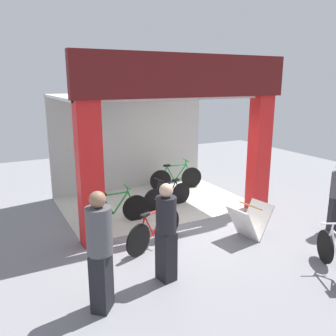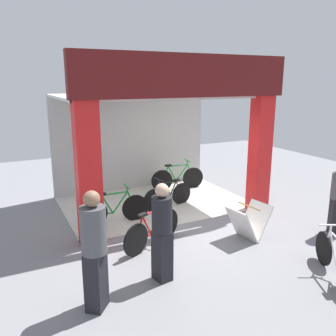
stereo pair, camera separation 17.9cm
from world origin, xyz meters
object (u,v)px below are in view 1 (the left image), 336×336
Objects in this scene: bicycle_inside_2 at (168,196)px; bicycle_parked_0 at (155,230)px; pedestrian_0 at (166,231)px; bicycle_inside_0 at (176,178)px; pedestrian_1 at (100,250)px; sandwich_board_sign at (249,221)px; bicycle_inside_1 at (115,210)px.

bicycle_inside_2 is 2.23m from bicycle_parked_0.
pedestrian_0 is (-1.60, -3.00, 0.53)m from bicycle_inside_2.
bicycle_inside_0 is 5.89m from pedestrian_1.
bicycle_inside_2 is 1.63× the size of sandwich_board_sign.
pedestrian_0 is (-0.03, -2.58, 0.50)m from bicycle_inside_1.
bicycle_inside_2 is 4.33m from pedestrian_1.
pedestrian_1 is at bearing -136.72° from bicycle_parked_0.
bicycle_inside_0 is at bearing 59.13° from pedestrian_0.
bicycle_inside_0 is 0.92× the size of pedestrian_1.
bicycle_inside_0 is 1.11× the size of bicycle_inside_2.
bicycle_parked_0 is 0.88× the size of pedestrian_0.
bicycle_inside_1 is at bearing 89.25° from pedestrian_0.
pedestrian_1 is at bearing -129.37° from bicycle_inside_0.
pedestrian_1 reaches higher than sandwich_board_sign.
bicycle_parked_0 is 2.16m from pedestrian_1.
bicycle_inside_2 is at bearing 49.71° from pedestrian_1.
bicycle_inside_1 is 0.90× the size of pedestrian_1.
pedestrian_1 is (-1.51, -1.43, 0.58)m from bicycle_parked_0.
sandwich_board_sign is 0.50× the size of pedestrian_1.
bicycle_inside_1 is at bearing 102.26° from bicycle_parked_0.
bicycle_inside_2 is (-0.95, -1.26, -0.03)m from bicycle_inside_0.
pedestrian_0 is at bearing -118.07° from bicycle_inside_2.
bicycle_inside_0 is at bearing 85.54° from sandwich_board_sign.
bicycle_inside_0 is 4.99m from pedestrian_0.
bicycle_inside_2 is at bearing 105.54° from sandwich_board_sign.
bicycle_inside_1 is 0.97× the size of pedestrian_0.
pedestrian_1 is at bearing -167.02° from pedestrian_0.
bicycle_parked_0 is at bearing -124.29° from bicycle_inside_2.
bicycle_parked_0 is (-2.20, -3.10, -0.01)m from bicycle_inside_0.
bicycle_inside_2 is at bearing -126.88° from bicycle_inside_0.
pedestrian_0 is at bearing -106.55° from bicycle_parked_0.
pedestrian_1 reaches higher than bicycle_inside_2.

